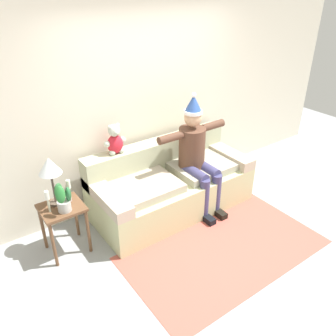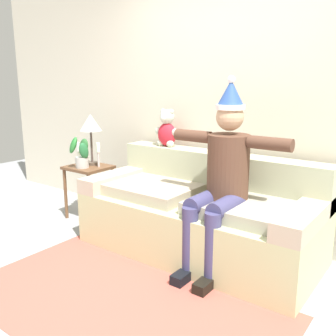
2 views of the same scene
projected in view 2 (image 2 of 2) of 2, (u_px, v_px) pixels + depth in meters
The scene contains 11 objects.
ground_plane at pixel (126, 299), 2.68m from camera, with size 10.00×10.00×0.00m, color #979B9D.
back_wall at pixel (233, 99), 3.58m from camera, with size 7.00×0.10×2.70m, color beige.
couch at pixel (200, 215), 3.38m from camera, with size 2.10×0.94×0.86m.
person_seated at pixel (222, 174), 2.98m from camera, with size 1.02×0.77×1.55m.
teddy_bear at pixel (167, 130), 3.81m from camera, with size 0.29×0.17×0.38m.
side_table at pixel (89, 176), 4.18m from camera, with size 0.45×0.41×0.60m.
table_lamp at pixel (91, 125), 4.13m from camera, with size 0.24×0.24×0.56m.
potted_plant at pixel (81, 154), 4.04m from camera, with size 0.21×0.26×0.35m.
candle_tall at pixel (78, 150), 4.17m from camera, with size 0.04×0.04×0.25m.
candle_short at pixel (98, 151), 4.07m from camera, with size 0.04×0.04×0.27m.
area_rug at pixel (118, 303), 2.62m from camera, with size 2.28×1.29×0.01m, color #BB5447.
Camera 2 is at (1.67, -1.75, 1.51)m, focal length 40.17 mm.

